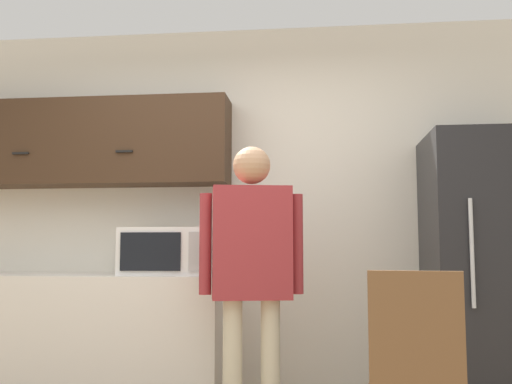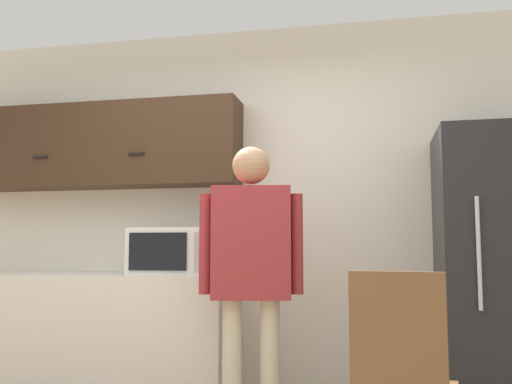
{
  "view_description": "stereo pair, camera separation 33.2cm",
  "coord_description": "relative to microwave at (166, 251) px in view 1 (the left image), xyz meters",
  "views": [
    {
      "loc": [
        0.59,
        -2.29,
        1.06
      ],
      "look_at": [
        0.24,
        1.01,
        1.39
      ],
      "focal_mm": 40.0,
      "sensor_mm": 36.0,
      "label": 1
    },
    {
      "loc": [
        0.92,
        -2.23,
        1.06
      ],
      "look_at": [
        0.24,
        1.01,
        1.39
      ],
      "focal_mm": 40.0,
      "sensor_mm": 36.0,
      "label": 2
    }
  ],
  "objects": [
    {
      "name": "counter",
      "position": [
        -0.7,
        0.07,
        -0.6
      ],
      "size": [
        2.17,
        0.65,
        0.89
      ],
      "color": "silver",
      "rests_on": "ground_plane"
    },
    {
      "name": "person",
      "position": [
        0.63,
        -0.47,
        -0.03
      ],
      "size": [
        0.59,
        0.3,
        1.65
      ],
      "rotation": [
        0.0,
        0.0,
        0.2
      ],
      "color": "beige",
      "rests_on": "ground_plane"
    },
    {
      "name": "chair",
      "position": [
        1.43,
        -1.14,
        -0.51
      ],
      "size": [
        0.49,
        0.49,
        0.97
      ],
      "rotation": [
        0.0,
        0.0,
        2.97
      ],
      "color": "brown",
      "rests_on": "ground_plane"
    },
    {
      "name": "back_wall",
      "position": [
        0.41,
        0.42,
        0.31
      ],
      "size": [
        6.0,
        0.06,
        2.7
      ],
      "color": "silver",
      "rests_on": "ground_plane"
    },
    {
      "name": "refrigerator",
      "position": [
        2.1,
        0.03,
        -0.15
      ],
      "size": [
        0.78,
        0.73,
        1.79
      ],
      "color": "#232326",
      "rests_on": "ground_plane"
    },
    {
      "name": "upper_cabinets",
      "position": [
        -0.7,
        0.23,
        0.78
      ],
      "size": [
        2.17,
        0.34,
        0.62
      ],
      "color": "#3D2819"
    },
    {
      "name": "microwave",
      "position": [
        0.0,
        0.0,
        0.0
      ],
      "size": [
        0.56,
        0.4,
        0.31
      ],
      "color": "white",
      "rests_on": "counter"
    }
  ]
}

